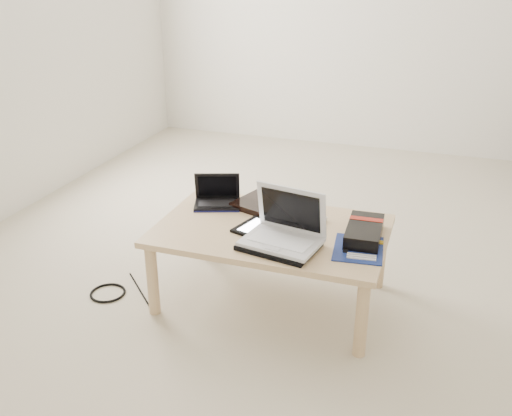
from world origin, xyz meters
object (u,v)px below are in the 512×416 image
(white_laptop, at_px, (285,231))
(gpu_box, at_px, (364,232))
(coffee_table, at_px, (271,237))
(netbook, at_px, (217,198))

(white_laptop, height_order, gpu_box, white_laptop)
(coffee_table, distance_m, white_laptop, 0.22)
(coffee_table, xyz_separation_m, white_laptop, (0.11, -0.15, 0.12))
(coffee_table, relative_size, netbook, 3.94)
(coffee_table, bearing_deg, gpu_box, 4.81)
(white_laptop, distance_m, gpu_box, 0.38)
(coffee_table, relative_size, gpu_box, 3.47)
(coffee_table, relative_size, white_laptop, 2.94)
(netbook, distance_m, white_laptop, 0.57)
(coffee_table, distance_m, gpu_box, 0.45)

